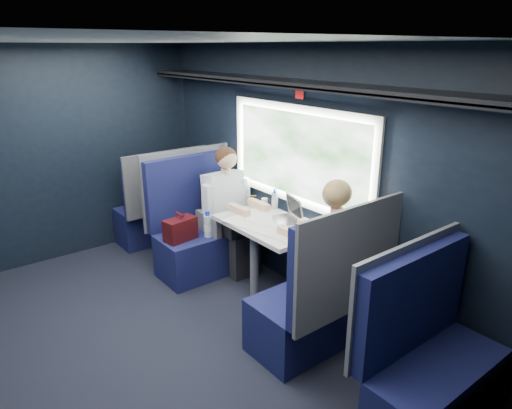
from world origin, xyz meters
TOP-DOWN VIEW (x-y plane):
  - ground at (0.00, 0.00)m, footprint 2.80×4.20m
  - room_shell at (0.02, 0.00)m, footprint 3.00×4.40m
  - table at (1.03, 0.00)m, footprint 0.62×1.00m
  - seat_bay_near at (0.84, 0.87)m, footprint 1.04×0.62m
  - seat_bay_far at (0.85, -0.87)m, footprint 1.04×0.62m
  - seat_row_front at (0.85, 1.80)m, footprint 1.04×0.51m
  - seat_row_back at (0.85, -1.80)m, footprint 1.04×0.51m
  - man at (1.10, 0.70)m, footprint 0.53×0.56m
  - woman at (1.10, -0.71)m, footprint 0.53×0.56m
  - papers at (1.09, -0.04)m, footprint 0.72×0.92m
  - laptop at (1.25, -0.06)m, footprint 0.30×0.35m
  - bottle_small at (1.33, 0.25)m, footprint 0.06×0.06m
  - cup at (1.31, 0.39)m, footprint 0.06×0.06m

SIDE VIEW (x-z plane):
  - ground at x=0.00m, z-range -0.01..0.00m
  - seat_row_front at x=0.85m, z-range -0.17..0.99m
  - seat_row_back at x=0.85m, z-range -0.17..0.99m
  - seat_bay_far at x=0.85m, z-range -0.22..1.04m
  - seat_bay_near at x=0.84m, z-range -0.21..1.05m
  - table at x=1.03m, z-range 0.29..1.03m
  - man at x=1.10m, z-range 0.06..1.38m
  - woman at x=1.10m, z-range 0.07..1.39m
  - papers at x=1.09m, z-range 0.74..0.75m
  - cup at x=1.31m, z-range 0.74..0.82m
  - laptop at x=1.25m, z-range 0.69..0.91m
  - bottle_small at x=1.33m, z-range 0.73..0.94m
  - room_shell at x=0.02m, z-range 0.28..2.68m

